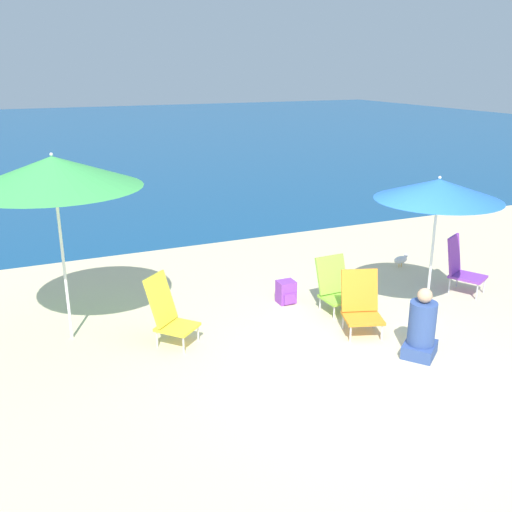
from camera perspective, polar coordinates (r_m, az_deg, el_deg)
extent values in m
plane|color=beige|center=(6.79, 10.01, -11.01)|extent=(60.00, 60.00, 0.00)
cube|color=navy|center=(30.48, -17.56, 11.50)|extent=(60.00, 40.00, 0.01)
cylinder|color=white|center=(7.37, -18.65, -0.98)|extent=(0.04, 0.04, 1.95)
cone|color=#47B756|center=(7.09, -19.61, 7.91)|extent=(2.06, 2.06, 0.37)
sphere|color=white|center=(7.06, -19.80, 9.54)|extent=(0.04, 0.04, 0.04)
cylinder|color=white|center=(8.01, 17.13, -0.41)|extent=(0.04, 0.04, 1.66)
cone|color=blue|center=(7.76, 17.80, 6.35)|extent=(1.65, 1.65, 0.27)
sphere|color=white|center=(7.73, 17.91, 7.47)|extent=(0.04, 0.04, 0.04)
cylinder|color=silver|center=(7.01, -7.26, -8.85)|extent=(0.02, 0.02, 0.22)
cylinder|color=silver|center=(7.28, -5.81, -7.71)|extent=(0.02, 0.02, 0.22)
cylinder|color=silver|center=(7.20, -9.87, -8.21)|extent=(0.02, 0.02, 0.22)
cylinder|color=silver|center=(7.46, -8.35, -7.13)|extent=(0.02, 0.02, 0.22)
cube|color=yellow|center=(7.18, -7.87, -7.04)|extent=(0.61, 0.61, 0.04)
cube|color=yellow|center=(7.16, -9.51, -4.28)|extent=(0.45, 0.44, 0.62)
cylinder|color=silver|center=(7.33, 9.43, -7.71)|extent=(0.02, 0.02, 0.22)
cylinder|color=silver|center=(7.44, 12.48, -7.50)|extent=(0.02, 0.02, 0.22)
cylinder|color=silver|center=(7.65, 8.72, -6.47)|extent=(0.02, 0.02, 0.22)
cylinder|color=silver|center=(7.76, 11.65, -6.29)|extent=(0.02, 0.02, 0.22)
cube|color=orange|center=(7.49, 10.63, -6.11)|extent=(0.59, 0.57, 0.04)
cube|color=orange|center=(7.57, 10.31, -3.38)|extent=(0.51, 0.31, 0.55)
cylinder|color=silver|center=(9.08, 21.22, -3.37)|extent=(0.02, 0.02, 0.25)
cylinder|color=silver|center=(9.39, 21.86, -2.73)|extent=(0.02, 0.02, 0.25)
cylinder|color=silver|center=(9.19, 18.76, -2.82)|extent=(0.02, 0.02, 0.25)
cylinder|color=silver|center=(9.50, 19.47, -2.21)|extent=(0.02, 0.02, 0.25)
cube|color=purple|center=(9.24, 20.43, -1.96)|extent=(0.59, 0.62, 0.04)
cube|color=purple|center=(9.21, 19.20, 0.16)|extent=(0.41, 0.30, 0.58)
cylinder|color=silver|center=(7.93, 7.81, -5.63)|extent=(0.02, 0.02, 0.19)
cylinder|color=silver|center=(8.14, 10.11, -5.09)|extent=(0.02, 0.02, 0.19)
cylinder|color=silver|center=(8.20, 6.43, -4.73)|extent=(0.02, 0.02, 0.19)
cylinder|color=silver|center=(8.40, 8.69, -4.23)|extent=(0.02, 0.02, 0.19)
cube|color=#8ECC3D|center=(8.12, 8.30, -4.18)|extent=(0.48, 0.44, 0.04)
cube|color=#8ECC3D|center=(8.17, 7.57, -1.82)|extent=(0.47, 0.23, 0.52)
cube|color=#334C8C|center=(7.20, 16.03, -8.96)|extent=(0.55, 0.54, 0.16)
cylinder|color=#334C8C|center=(7.05, 16.28, -6.47)|extent=(0.32, 0.32, 0.53)
sphere|color=tan|center=(6.92, 16.54, -3.81)|extent=(0.18, 0.18, 0.18)
cube|color=purple|center=(8.36, 3.02, -3.60)|extent=(0.25, 0.22, 0.34)
cube|color=purple|center=(8.29, 3.39, -4.32)|extent=(0.18, 0.03, 0.15)
cylinder|color=gold|center=(10.14, 14.11, -0.91)|extent=(0.01, 0.01, 0.07)
cylinder|color=gold|center=(10.17, 14.33, -0.88)|extent=(0.01, 0.01, 0.07)
ellipsoid|color=white|center=(10.12, 14.26, -0.36)|extent=(0.26, 0.11, 0.13)
sphere|color=white|center=(10.17, 14.75, 0.03)|extent=(0.07, 0.07, 0.07)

